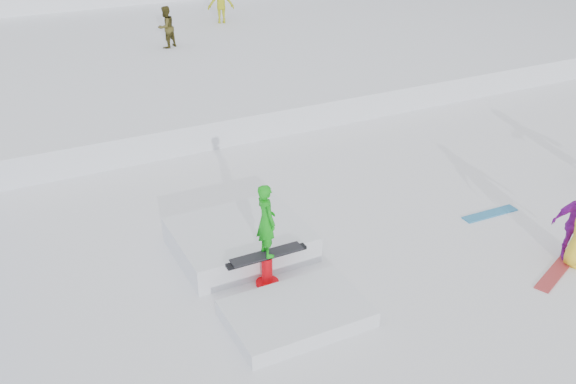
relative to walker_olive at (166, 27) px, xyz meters
name	(u,v)px	position (x,y,z in m)	size (l,w,h in m)	color
ground	(313,295)	(-1.98, -14.96, -1.56)	(120.00, 120.00, 0.00)	white
snow_midrise	(110,58)	(-1.98, 1.04, -1.16)	(50.00, 18.00, 0.80)	white
walker_olive	(166,27)	(0.00, 0.00, 0.00)	(0.74, 0.58, 1.53)	#413A14
walker_ygreen	(221,2)	(3.29, 2.83, 0.11)	(1.13, 0.65, 1.75)	#999F13
spectator_purple	(576,224)	(3.24, -16.19, -0.77)	(0.93, 0.39, 1.59)	purple
loose_board_red	(555,274)	(2.53, -16.50, -1.55)	(1.40, 0.28, 0.03)	#A63133
loose_board_teal	(490,214)	(3.06, -14.13, -1.55)	(1.40, 0.28, 0.03)	teal
jib_rail_feature	(255,256)	(-2.58, -13.69, -1.26)	(2.60, 4.40, 2.11)	white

